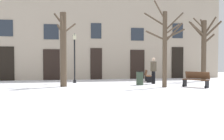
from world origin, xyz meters
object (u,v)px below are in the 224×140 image
(tree_left_of_center, at_px, (204,46))
(tree_right_of_center, at_px, (63,47))
(bench_by_litter_bin, at_px, (147,76))
(bench_near_center_tree, at_px, (196,79))
(litter_bin, at_px, (140,78))
(tree_foreground, at_px, (165,44))
(streetlamp, at_px, (75,53))
(person_by_shop_door, at_px, (153,69))

(tree_left_of_center, bearing_deg, tree_right_of_center, -168.42)
(bench_by_litter_bin, height_order, bench_near_center_tree, bench_near_center_tree)
(tree_left_of_center, height_order, litter_bin, tree_left_of_center)
(tree_foreground, xyz_separation_m, streetlamp, (-5.10, 4.18, -0.41))
(bench_near_center_tree, bearing_deg, tree_right_of_center, -139.16)
(tree_foreground, bearing_deg, tree_left_of_center, 38.86)
(tree_right_of_center, bearing_deg, tree_left_of_center, 11.58)
(streetlamp, relative_size, bench_near_center_tree, 2.24)
(tree_left_of_center, xyz_separation_m, tree_foreground, (-4.78, -3.85, -0.12))
(tree_right_of_center, height_order, tree_foreground, tree_foreground)
(tree_left_of_center, relative_size, litter_bin, 5.56)
(person_by_shop_door, bearing_deg, litter_bin, 99.66)
(tree_left_of_center, distance_m, bench_near_center_tree, 5.65)
(bench_near_center_tree, bearing_deg, bench_by_litter_bin, 164.15)
(bench_by_litter_bin, bearing_deg, tree_left_of_center, -78.67)
(litter_bin, relative_size, bench_by_litter_bin, 0.52)
(streetlamp, distance_m, person_by_shop_door, 5.67)
(streetlamp, relative_size, bench_by_litter_bin, 2.06)
(streetlamp, bearing_deg, bench_by_litter_bin, -0.81)
(tree_left_of_center, height_order, bench_near_center_tree, tree_left_of_center)
(tree_foreground, relative_size, streetlamp, 1.46)
(streetlamp, height_order, person_by_shop_door, streetlamp)
(tree_left_of_center, distance_m, litter_bin, 6.63)
(bench_near_center_tree, bearing_deg, tree_foreground, -137.46)
(litter_bin, bearing_deg, tree_left_of_center, 20.75)
(bench_near_center_tree, height_order, person_by_shop_door, person_by_shop_door)
(tree_left_of_center, bearing_deg, bench_by_litter_bin, 176.73)
(tree_foreground, xyz_separation_m, litter_bin, (-1.06, 1.64, -2.12))
(tree_right_of_center, xyz_separation_m, bench_by_litter_bin, (6.28, 2.46, -1.98))
(litter_bin, bearing_deg, person_by_shop_door, 29.45)
(bench_by_litter_bin, xyz_separation_m, person_by_shop_door, (-0.19, -1.80, 0.55))
(tree_right_of_center, xyz_separation_m, tree_foreground, (5.96, -1.65, 0.13))
(bench_by_litter_bin, distance_m, bench_near_center_tree, 4.78)
(tree_left_of_center, bearing_deg, tree_foreground, -141.14)
(bench_by_litter_bin, height_order, person_by_shop_door, person_by_shop_door)
(person_by_shop_door, bearing_deg, bench_by_litter_bin, -25.77)
(litter_bin, xyz_separation_m, person_by_shop_door, (1.18, 0.67, 0.56))
(litter_bin, bearing_deg, bench_near_center_tree, -35.76)
(bench_near_center_tree, bearing_deg, tree_left_of_center, 111.14)
(tree_right_of_center, distance_m, litter_bin, 5.30)
(tree_foreground, distance_m, person_by_shop_door, 2.79)
(tree_right_of_center, height_order, person_by_shop_door, tree_right_of_center)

